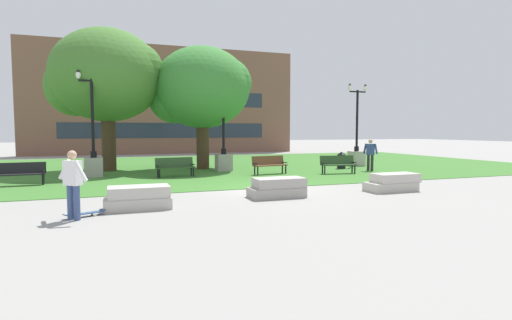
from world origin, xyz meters
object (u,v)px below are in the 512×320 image
at_px(concrete_block_left, 278,188).
at_px(skateboard, 85,214).
at_px(trash_bin, 341,160).
at_px(concrete_block_right, 393,183).
at_px(park_bench_far_left, 20,172).
at_px(lamp_post_right, 357,149).
at_px(lamp_post_left, 224,151).
at_px(park_bench_far_right, 175,166).
at_px(person_bystander_near_lawn, 370,153).
at_px(lamp_post_center, 94,155).
at_px(park_bench_near_right, 269,164).
at_px(concrete_block_center, 138,198).
at_px(person_skateboarder, 73,181).
at_px(park_bench_near_left, 338,163).

distance_m(concrete_block_left, skateboard, 5.89).
bearing_deg(skateboard, trash_bin, 34.34).
relative_size(concrete_block_right, park_bench_far_left, 1.05).
xyz_separation_m(concrete_block_right, lamp_post_right, (4.59, 9.16, 0.73)).
distance_m(skateboard, trash_bin, 15.74).
relative_size(skateboard, lamp_post_left, 0.19).
xyz_separation_m(skateboard, park_bench_far_right, (3.43, 7.96, 0.45)).
height_order(park_bench_far_left, park_bench_far_right, same).
relative_size(trash_bin, person_bystander_near_lawn, 0.56).
bearing_deg(lamp_post_left, lamp_post_center, -174.41).
height_order(park_bench_near_right, trash_bin, trash_bin).
height_order(lamp_post_left, person_bystander_near_lawn, lamp_post_left).
xyz_separation_m(concrete_block_center, lamp_post_center, (-1.51, 8.65, 0.72)).
bearing_deg(skateboard, person_skateboarder, -127.76).
height_order(park_bench_far_left, trash_bin, trash_bin).
relative_size(concrete_block_left, park_bench_near_right, 0.98).
xyz_separation_m(concrete_block_right, park_bench_far_left, (-13.00, 6.11, 0.23)).
xyz_separation_m(lamp_post_center, trash_bin, (13.15, -0.40, -0.53)).
bearing_deg(lamp_post_left, park_bench_far_right, -146.06).
relative_size(concrete_block_center, lamp_post_left, 0.34).
distance_m(concrete_block_center, person_bystander_near_lawn, 14.08).
distance_m(park_bench_near_right, lamp_post_center, 8.40).
relative_size(person_skateboarder, park_bench_far_right, 0.92).
height_order(concrete_block_center, lamp_post_center, lamp_post_center).
distance_m(concrete_block_center, concrete_block_right, 8.89).
distance_m(park_bench_near_right, person_bystander_near_lawn, 5.75).
bearing_deg(park_bench_far_right, concrete_block_center, -105.85).
bearing_deg(lamp_post_left, lamp_post_right, 1.38).
bearing_deg(park_bench_far_left, concrete_block_left, -34.83).
relative_size(park_bench_far_left, trash_bin, 1.90).
distance_m(park_bench_far_right, lamp_post_center, 3.86).
distance_m(park_bench_near_right, park_bench_far_left, 10.83).
xyz_separation_m(concrete_block_center, park_bench_far_right, (2.08, 7.34, 0.23)).
xyz_separation_m(concrete_block_left, lamp_post_left, (0.54, 8.79, 0.77)).
bearing_deg(person_bystander_near_lawn, concrete_block_center, -151.96).
distance_m(concrete_block_right, lamp_post_right, 10.27).
bearing_deg(person_skateboarder, park_bench_near_right, 43.59).
bearing_deg(trash_bin, park_bench_near_left, -125.37).
xyz_separation_m(park_bench_near_left, person_bystander_near_lawn, (2.36, 0.59, 0.44)).
height_order(concrete_block_center, concrete_block_left, same).
bearing_deg(concrete_block_center, lamp_post_left, 61.85).
bearing_deg(park_bench_near_left, lamp_post_left, 147.40).
height_order(skateboard, lamp_post_right, lamp_post_right).
relative_size(park_bench_near_right, person_bystander_near_lawn, 1.09).
bearing_deg(park_bench_far_right, concrete_block_right, -45.89).
distance_m(park_bench_near_left, park_bench_near_right, 3.49).
xyz_separation_m(concrete_block_right, person_skateboarder, (-10.45, -1.24, 0.66)).
relative_size(lamp_post_center, trash_bin, 5.18).
distance_m(concrete_block_right, park_bench_far_right, 9.77).
bearing_deg(park_bench_near_right, concrete_block_right, -71.78).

